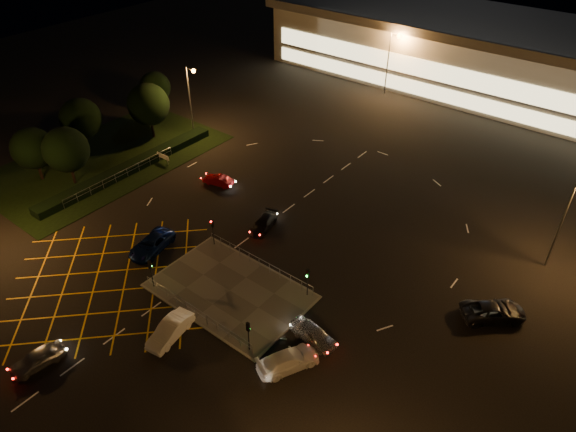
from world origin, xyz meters
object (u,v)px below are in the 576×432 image
Objects in this scene: car_left_blue at (152,244)px; car_far_dkgrey at (264,223)px; signal_nw at (212,227)px; car_near_silver at (37,359)px; car_east_grey at (494,311)px; car_approach_white at (288,360)px; car_circ_red at (218,180)px; signal_ne at (308,277)px; car_right_silver at (314,334)px; signal_sw at (150,268)px; signal_se at (248,331)px; car_queue_white at (170,330)px.

car_left_blue is 1.26× the size of car_far_dkgrey.
car_near_silver is at bearing -90.78° from signal_nw.
car_approach_white is (-10.87, -15.19, -0.03)m from car_east_grey.
signal_ne is at bearing 53.46° from car_circ_red.
car_left_blue is 1.43× the size of car_circ_red.
car_circ_red is at bearing 69.11° from car_right_silver.
car_near_silver is 38.21m from car_east_grey.
signal_sw is 12.00m from signal_se.
car_east_grey is at bearing -99.74° from car_approach_white.
signal_ne is at bearing -90.00° from signal_se.
car_circ_red is at bearing 92.71° from car_left_blue.
signal_se is 1.00× the size of signal_ne.
car_near_silver is (-0.27, -19.48, -1.65)m from signal_nw.
signal_sw is 7.99m from signal_nw.
signal_sw is 0.73× the size of car_far_dkgrey.
car_queue_white is at bearing -62.13° from signal_nw.
car_right_silver is at bearing 53.43° from car_near_silver.
signal_nw is at bearing -33.65° from signal_se.
car_left_blue is at bearing -134.51° from signal_nw.
signal_ne is at bearing 77.01° from car_east_grey.
car_right_silver is at bearing -10.30° from car_left_blue.
car_near_silver is 0.98× the size of car_far_dkgrey.
car_queue_white is 12.03m from car_right_silver.
car_far_dkgrey is (-9.87, 5.45, -1.74)m from signal_ne.
car_far_dkgrey is at bearing 59.19° from car_circ_red.
car_right_silver is at bearing 26.94° from car_queue_white.
car_approach_white is (3.50, -7.27, -1.62)m from signal_ne.
signal_sw and signal_nw have the same top height.
signal_ne reaches higher than car_left_blue.
car_near_silver is at bearing -109.23° from car_far_dkgrey.
car_left_blue is (-4.42, -4.50, -1.61)m from signal_nw.
signal_sw is at bearing 112.18° from car_right_silver.
signal_ne reaches higher than car_near_silver.
car_east_grey reaches higher than car_far_dkgrey.
car_circ_red is 28.32m from car_approach_white.
car_near_silver is 0.89× the size of car_queue_white.
car_circ_red reaches higher than car_far_dkgrey.
car_left_blue is 13.62m from car_circ_red.
car_circ_red is at bearing -8.41° from car_approach_white.
signal_ne is 0.72× the size of car_right_silver.
car_queue_white is at bearing -119.37° from signal_ne.
car_near_silver reaches higher than car_circ_red.
car_right_silver is (19.92, 0.64, -0.01)m from car_left_blue.
car_east_grey reaches higher than car_queue_white.
signal_nw is (0.00, 7.99, 0.00)m from signal_sw.
car_queue_white is 1.08× the size of car_right_silver.
car_right_silver is at bearing -13.99° from signal_nw.
car_queue_white is 1.24× the size of car_circ_red.
car_far_dkgrey is (-9.87, 13.43, -1.74)m from signal_se.
signal_se is at bearing -33.65° from signal_nw.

